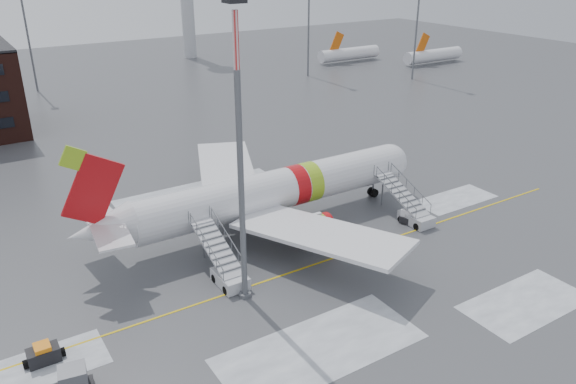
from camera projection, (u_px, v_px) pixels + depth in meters
ground at (310, 259)px, 47.92m from camera, size 260.00×260.00×0.00m
airliner at (268, 193)px, 52.35m from camera, size 35.03×32.97×11.18m
airstair_fwd at (411, 211)px, 54.21m from camera, size 2.05×7.70×3.48m
airstair_aft at (226, 269)px, 44.41m from camera, size 2.05×7.70×3.48m
pushback_tug at (410, 215)px, 54.30m from camera, size 2.71×2.35×1.39m
uld_container at (74, 382)px, 33.17m from camera, size 2.40×1.92×1.77m
baggage_tractor at (44, 355)px, 35.77m from camera, size 2.55×1.19×1.32m
light_mast_near at (240, 156)px, 38.22m from camera, size 1.20×1.20×21.80m
light_mast_far_ne at (309, 6)px, 111.02m from camera, size 1.20×1.20×24.25m
light_mast_far_n at (24, 13)px, 98.87m from camera, size 1.20×1.20×24.25m
light_mast_far_e at (418, 8)px, 108.03m from camera, size 1.20×1.20×24.25m
distant_aircraft at (377, 64)px, 128.16m from camera, size 35.00×18.00×8.00m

